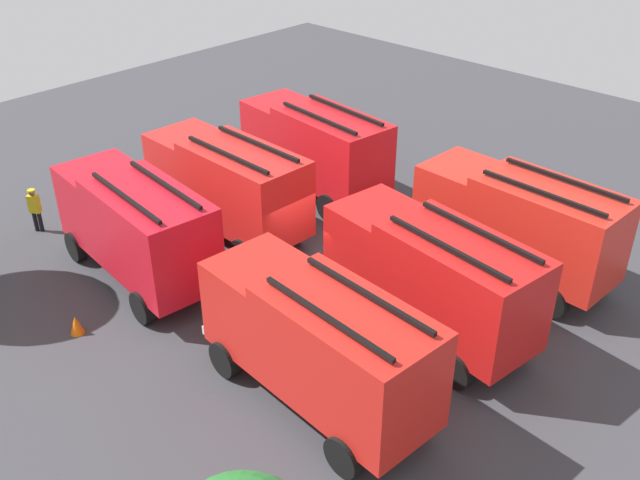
{
  "coord_description": "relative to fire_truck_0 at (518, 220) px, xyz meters",
  "views": [
    {
      "loc": [
        -14.55,
        15.38,
        13.97
      ],
      "look_at": [
        0.0,
        0.0,
        1.4
      ],
      "focal_mm": 40.39,
      "sensor_mm": 36.0,
      "label": 1
    }
  ],
  "objects": [
    {
      "name": "traffic_cone_1",
      "position": [
        5.47,
        -2.02,
        -1.8
      ],
      "size": [
        0.49,
        0.49,
        0.7
      ],
      "primitive_type": "cone",
      "color": "#F2600C",
      "rests_on": "ground"
    },
    {
      "name": "firefighter_2",
      "position": [
        3.04,
        2.06,
        -1.26
      ],
      "size": [
        0.33,
        0.46,
        1.61
      ],
      "rotation": [
        0.0,
        0.0,
        3.37
      ],
      "color": "black",
      "rests_on": "ground"
    },
    {
      "name": "traffic_cone_0",
      "position": [
        8.03,
        12.25,
        -1.84
      ],
      "size": [
        0.45,
        0.45,
        0.64
      ],
      "primitive_type": "cone",
      "color": "#F2600C",
      "rests_on": "ground"
    },
    {
      "name": "traffic_cone_2",
      "position": [
        10.65,
        2.49,
        -1.82
      ],
      "size": [
        0.47,
        0.47,
        0.67
      ],
      "primitive_type": "cone",
      "color": "#F2600C",
      "rests_on": "ground"
    },
    {
      "name": "firefighter_0",
      "position": [
        13.73,
        -0.56,
        -1.18
      ],
      "size": [
        0.44,
        0.48,
        1.73
      ],
      "rotation": [
        0.0,
        0.0,
        2.53
      ],
      "color": "black",
      "rests_on": "ground"
    },
    {
      "name": "fire_truck_3",
      "position": [
        9.38,
        4.87,
        0.0
      ],
      "size": [
        7.26,
        2.91,
        3.88
      ],
      "rotation": [
        0.0,
        0.0,
        -0.03
      ],
      "color": "red",
      "rests_on": "ground"
    },
    {
      "name": "ground_plane",
      "position": [
        4.82,
        4.62,
        -2.15
      ],
      "size": [
        50.25,
        50.25,
        0.0
      ],
      "primitive_type": "plane",
      "color": "#38383D"
    },
    {
      "name": "firefighter_3",
      "position": [
        14.86,
        9.88,
        -1.15
      ],
      "size": [
        0.48,
        0.43,
        1.78
      ],
      "rotation": [
        0.0,
        0.0,
        2.15
      ],
      "color": "black",
      "rests_on": "ground"
    },
    {
      "name": "fire_truck_5",
      "position": [
        9.14,
        9.04,
        0.0
      ],
      "size": [
        7.41,
        3.35,
        3.88
      ],
      "rotation": [
        0.0,
        0.0,
        -0.1
      ],
      "color": "red",
      "rests_on": "ground"
    },
    {
      "name": "fire_truck_1",
      "position": [
        9.42,
        0.07,
        0.0
      ],
      "size": [
        7.42,
        3.38,
        3.88
      ],
      "rotation": [
        0.0,
        0.0,
        -0.11
      ],
      "color": "red",
      "rests_on": "ground"
    },
    {
      "name": "fire_truck_0",
      "position": [
        0.0,
        0.0,
        0.0
      ],
      "size": [
        7.29,
        2.98,
        3.88
      ],
      "rotation": [
        0.0,
        0.0,
        -0.04
      ],
      "color": "red",
      "rests_on": "ground"
    },
    {
      "name": "fire_truck_4",
      "position": [
        0.48,
        9.29,
        0.0
      ],
      "size": [
        7.36,
        3.18,
        3.88
      ],
      "rotation": [
        0.0,
        0.0,
        -0.07
      ],
      "color": "red",
      "rests_on": "ground"
    },
    {
      "name": "fire_truck_2",
      "position": [
        0.2,
        4.67,
        0.0
      ],
      "size": [
        7.45,
        3.49,
        3.88
      ],
      "rotation": [
        0.0,
        0.0,
        -0.13
      ],
      "color": "red",
      "rests_on": "ground"
    },
    {
      "name": "firefighter_1",
      "position": [
        12.23,
        -2.81,
        -1.11
      ],
      "size": [
        0.36,
        0.47,
        1.84
      ],
      "rotation": [
        0.0,
        0.0,
        3.46
      ],
      "color": "black",
      "rests_on": "ground"
    }
  ]
}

